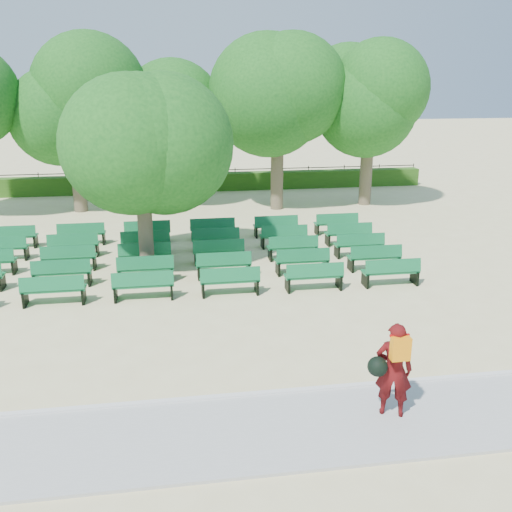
# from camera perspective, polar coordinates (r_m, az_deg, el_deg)

# --- Properties ---
(ground) EXTENTS (120.00, 120.00, 0.00)m
(ground) POSITION_cam_1_polar(r_m,az_deg,el_deg) (16.61, -6.41, -2.86)
(ground) COLOR beige
(paving) EXTENTS (30.00, 2.20, 0.06)m
(paving) POSITION_cam_1_polar(r_m,az_deg,el_deg) (10.00, -4.27, -17.58)
(paving) COLOR #A8A9A5
(paving) RESTS_ON ground
(curb) EXTENTS (30.00, 0.12, 0.10)m
(curb) POSITION_cam_1_polar(r_m,az_deg,el_deg) (10.95, -4.79, -14.04)
(curb) COLOR silver
(curb) RESTS_ON ground
(hedge) EXTENTS (26.00, 0.70, 0.90)m
(hedge) POSITION_cam_1_polar(r_m,az_deg,el_deg) (30.04, -7.74, 7.27)
(hedge) COLOR #2D5B17
(hedge) RESTS_ON ground
(fence) EXTENTS (26.00, 0.10, 1.02)m
(fence) POSITION_cam_1_polar(r_m,az_deg,el_deg) (30.51, -7.72, 6.57)
(fence) COLOR black
(fence) RESTS_ON ground
(tree_line) EXTENTS (21.80, 6.80, 7.04)m
(tree_line) POSITION_cam_1_polar(r_m,az_deg,el_deg) (26.21, -7.47, 4.76)
(tree_line) COLOR #1C5E1A
(tree_line) RESTS_ON ground
(bench_array) EXTENTS (1.66, 0.61, 1.03)m
(bench_array) POSITION_cam_1_polar(r_m,az_deg,el_deg) (18.38, -10.92, -0.76)
(bench_array) COLOR #116536
(bench_array) RESTS_ON ground
(tree_among) EXTENTS (4.37, 4.37, 6.13)m
(tree_among) POSITION_cam_1_polar(r_m,az_deg,el_deg) (16.85, -11.56, 11.71)
(tree_among) COLOR brown
(tree_among) RESTS_ON ground
(person) EXTENTS (0.87, 0.62, 1.74)m
(person) POSITION_cam_1_polar(r_m,az_deg,el_deg) (10.29, 13.52, -10.88)
(person) COLOR #4B0A0C
(person) RESTS_ON ground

